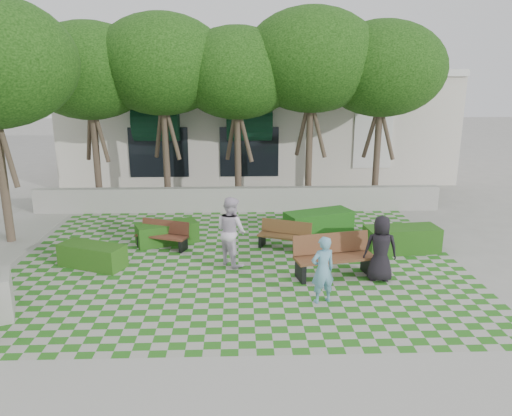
{
  "coord_description": "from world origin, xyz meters",
  "views": [
    {
      "loc": [
        0.04,
        -11.8,
        5.06
      ],
      "look_at": [
        0.5,
        1.5,
        1.4
      ],
      "focal_mm": 35.0,
      "sensor_mm": 36.0,
      "label": 1
    }
  ],
  "objects_px": {
    "hedge_midright": "(319,223)",
    "hedge_east": "(402,239)",
    "person_white": "(231,231)",
    "hedge_west": "(92,256)",
    "bench_east": "(334,257)",
    "person_dark": "(381,249)",
    "hedge_midleft": "(167,233)",
    "bench_west": "(163,235)",
    "bench_mid": "(285,236)",
    "person_blue": "(323,270)"
  },
  "relations": [
    {
      "from": "bench_mid",
      "to": "bench_east",
      "type": "bearing_deg",
      "value": -40.49
    },
    {
      "from": "bench_west",
      "to": "hedge_east",
      "type": "bearing_deg",
      "value": 16.88
    },
    {
      "from": "hedge_east",
      "to": "hedge_midright",
      "type": "bearing_deg",
      "value": 142.29
    },
    {
      "from": "person_dark",
      "to": "person_white",
      "type": "relative_size",
      "value": 0.89
    },
    {
      "from": "hedge_midright",
      "to": "hedge_east",
      "type": "bearing_deg",
      "value": -37.71
    },
    {
      "from": "hedge_midright",
      "to": "person_white",
      "type": "bearing_deg",
      "value": -138.05
    },
    {
      "from": "hedge_east",
      "to": "person_dark",
      "type": "relative_size",
      "value": 1.26
    },
    {
      "from": "hedge_midright",
      "to": "hedge_west",
      "type": "bearing_deg",
      "value": -158.51
    },
    {
      "from": "hedge_midleft",
      "to": "person_dark",
      "type": "xyz_separation_m",
      "value": [
        5.68,
        -2.98,
        0.52
      ]
    },
    {
      "from": "bench_east",
      "to": "hedge_midright",
      "type": "distance_m",
      "value": 3.38
    },
    {
      "from": "hedge_midleft",
      "to": "person_white",
      "type": "xyz_separation_m",
      "value": [
        1.97,
        -1.76,
        0.62
      ]
    },
    {
      "from": "bench_mid",
      "to": "person_white",
      "type": "relative_size",
      "value": 0.86
    },
    {
      "from": "hedge_west",
      "to": "bench_east",
      "type": "bearing_deg",
      "value": -7.45
    },
    {
      "from": "bench_mid",
      "to": "person_blue",
      "type": "distance_m",
      "value": 3.66
    },
    {
      "from": "bench_east",
      "to": "bench_west",
      "type": "bearing_deg",
      "value": 142.35
    },
    {
      "from": "bench_mid",
      "to": "hedge_east",
      "type": "xyz_separation_m",
      "value": [
        3.36,
        -0.39,
        -0.02
      ]
    },
    {
      "from": "hedge_east",
      "to": "hedge_midright",
      "type": "height_order",
      "value": "hedge_midright"
    },
    {
      "from": "person_blue",
      "to": "person_dark",
      "type": "relative_size",
      "value": 0.94
    },
    {
      "from": "hedge_midright",
      "to": "hedge_midleft",
      "type": "bearing_deg",
      "value": -171.43
    },
    {
      "from": "bench_west",
      "to": "hedge_midright",
      "type": "xyz_separation_m",
      "value": [
        4.79,
        1.13,
        -0.02
      ]
    },
    {
      "from": "person_dark",
      "to": "person_white",
      "type": "bearing_deg",
      "value": -10.25
    },
    {
      "from": "bench_east",
      "to": "person_blue",
      "type": "bearing_deg",
      "value": -121.4
    },
    {
      "from": "bench_mid",
      "to": "person_blue",
      "type": "relative_size",
      "value": 1.03
    },
    {
      "from": "bench_west",
      "to": "hedge_east",
      "type": "xyz_separation_m",
      "value": [
        6.95,
        -0.54,
        -0.02
      ]
    },
    {
      "from": "hedge_east",
      "to": "bench_mid",
      "type": "bearing_deg",
      "value": 173.43
    },
    {
      "from": "hedge_midright",
      "to": "hedge_west",
      "type": "xyz_separation_m",
      "value": [
        -6.46,
        -2.54,
        -0.07
      ]
    },
    {
      "from": "person_blue",
      "to": "hedge_east",
      "type": "bearing_deg",
      "value": -150.11
    },
    {
      "from": "hedge_midleft",
      "to": "person_dark",
      "type": "bearing_deg",
      "value": -27.69
    },
    {
      "from": "bench_mid",
      "to": "hedge_west",
      "type": "bearing_deg",
      "value": -143.8
    },
    {
      "from": "hedge_east",
      "to": "person_dark",
      "type": "distance_m",
      "value": 2.4
    },
    {
      "from": "bench_west",
      "to": "hedge_midleft",
      "type": "height_order",
      "value": "bench_west"
    },
    {
      "from": "bench_west",
      "to": "hedge_midright",
      "type": "bearing_deg",
      "value": 34.57
    },
    {
      "from": "hedge_west",
      "to": "person_blue",
      "type": "bearing_deg",
      "value": -21.98
    },
    {
      "from": "hedge_midleft",
      "to": "bench_mid",
      "type": "bearing_deg",
      "value": -9.16
    },
    {
      "from": "bench_mid",
      "to": "hedge_midleft",
      "type": "bearing_deg",
      "value": -166.47
    },
    {
      "from": "bench_east",
      "to": "bench_west",
      "type": "distance_m",
      "value": 5.16
    },
    {
      "from": "bench_east",
      "to": "person_white",
      "type": "relative_size",
      "value": 1.14
    },
    {
      "from": "person_dark",
      "to": "hedge_east",
      "type": "bearing_deg",
      "value": -112.86
    },
    {
      "from": "hedge_midright",
      "to": "hedge_midleft",
      "type": "distance_m",
      "value": 4.78
    },
    {
      "from": "hedge_midleft",
      "to": "person_white",
      "type": "bearing_deg",
      "value": -41.76
    },
    {
      "from": "bench_east",
      "to": "hedge_east",
      "type": "bearing_deg",
      "value": 24.6
    },
    {
      "from": "bench_east",
      "to": "hedge_midleft",
      "type": "relative_size",
      "value": 1.18
    },
    {
      "from": "bench_mid",
      "to": "hedge_midleft",
      "type": "relative_size",
      "value": 0.89
    },
    {
      "from": "hedge_midleft",
      "to": "person_white",
      "type": "relative_size",
      "value": 0.97
    },
    {
      "from": "hedge_midleft",
      "to": "hedge_west",
      "type": "xyz_separation_m",
      "value": [
        -1.74,
        -1.83,
        -0.01
      ]
    },
    {
      "from": "person_blue",
      "to": "bench_west",
      "type": "bearing_deg",
      "value": -61.03
    },
    {
      "from": "hedge_west",
      "to": "person_white",
      "type": "height_order",
      "value": "person_white"
    },
    {
      "from": "hedge_midright",
      "to": "hedge_midleft",
      "type": "height_order",
      "value": "hedge_midright"
    },
    {
      "from": "hedge_midleft",
      "to": "hedge_east",
      "type": "bearing_deg",
      "value": -7.9
    },
    {
      "from": "bench_west",
      "to": "bench_east",
      "type": "bearing_deg",
      "value": -4.47
    }
  ]
}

